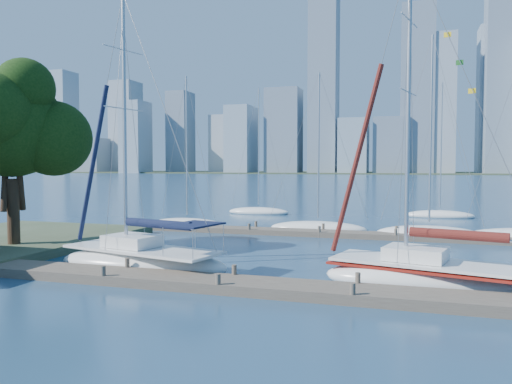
% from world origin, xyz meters
% --- Properties ---
extents(ground, '(700.00, 700.00, 0.00)m').
position_xyz_m(ground, '(0.00, 0.00, 0.00)').
color(ground, navy).
rests_on(ground, ground).
extents(near_dock, '(26.00, 2.00, 0.40)m').
position_xyz_m(near_dock, '(0.00, 0.00, 0.20)').
color(near_dock, '#4A3F36').
rests_on(near_dock, ground).
extents(far_dock, '(30.00, 1.80, 0.36)m').
position_xyz_m(far_dock, '(2.00, 16.00, 0.18)').
color(far_dock, '#4A3F36').
rests_on(far_dock, ground).
extents(far_shore, '(800.00, 100.00, 1.50)m').
position_xyz_m(far_shore, '(0.00, 320.00, 0.00)').
color(far_shore, '#38472D').
rests_on(far_shore, ground).
extents(tree, '(7.90, 7.21, 10.62)m').
position_xyz_m(tree, '(-14.24, 4.23, 7.18)').
color(tree, black).
rests_on(tree, ground).
extents(sailboat_navy, '(8.96, 4.68, 13.53)m').
position_xyz_m(sailboat_navy, '(-5.15, 2.41, 1.04)').
color(sailboat_navy, white).
rests_on(sailboat_navy, ground).
extents(sailboat_maroon, '(8.82, 4.71, 14.06)m').
position_xyz_m(sailboat_maroon, '(7.66, 2.93, 1.11)').
color(sailboat_maroon, white).
rests_on(sailboat_maroon, ground).
extents(bg_boat_0, '(6.69, 4.61, 12.19)m').
position_xyz_m(bg_boat_0, '(-9.92, 17.57, 0.26)').
color(bg_boat_0, white).
rests_on(bg_boat_0, ground).
extents(bg_boat_2, '(7.48, 3.33, 12.03)m').
position_xyz_m(bg_boat_2, '(0.37, 18.27, 0.26)').
color(bg_boat_2, white).
rests_on(bg_boat_2, ground).
extents(bg_boat_3, '(7.38, 4.80, 13.92)m').
position_xyz_m(bg_boat_3, '(8.11, 17.28, 0.29)').
color(bg_boat_3, white).
rests_on(bg_boat_3, ground).
extents(bg_boat_6, '(6.55, 3.03, 13.00)m').
position_xyz_m(bg_boat_6, '(-7.79, 29.92, 0.26)').
color(bg_boat_6, white).
rests_on(bg_boat_6, ground).
extents(bg_boat_7, '(6.52, 3.81, 12.94)m').
position_xyz_m(bg_boat_7, '(9.55, 31.55, 0.26)').
color(bg_boat_7, white).
rests_on(bg_boat_7, ground).
extents(skyline, '(503.74, 51.31, 116.33)m').
position_xyz_m(skyline, '(25.00, 290.33, 35.62)').
color(skyline, '#7F90A5').
rests_on(skyline, ground).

